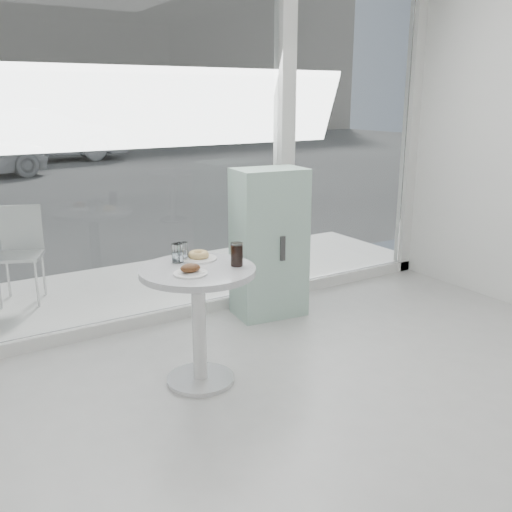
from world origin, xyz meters
TOP-DOWN VIEW (x-y plane):
  - storefront at (0.07, 3.00)m, footprint 5.00×0.14m
  - main_table at (-0.50, 1.90)m, footprint 0.72×0.72m
  - patio_deck at (0.00, 3.80)m, footprint 5.60×1.60m
  - mint_cabinet at (0.54, 2.68)m, footprint 0.61×0.45m
  - patio_chair at (-1.17, 4.01)m, footprint 0.47×0.47m
  - car_silver at (1.62, 15.93)m, footprint 4.54×1.92m
  - plate_fritter at (-0.59, 1.81)m, footprint 0.20×0.20m
  - plate_donut at (-0.41, 2.07)m, footprint 0.23×0.23m
  - water_tumbler_a at (-0.55, 2.08)m, footprint 0.07×0.07m
  - water_tumbler_b at (-0.50, 2.12)m, footprint 0.07×0.07m
  - cola_glass at (-0.27, 1.82)m, footprint 0.08×0.08m

SIDE VIEW (x-z plane):
  - patio_deck at x=0.00m, z-range 0.00..0.05m
  - patio_chair at x=-1.17m, z-range 0.11..0.94m
  - main_table at x=-0.50m, z-range 0.17..0.94m
  - mint_cabinet at x=0.54m, z-range 0.00..1.23m
  - car_silver at x=1.62m, z-range 0.00..1.46m
  - plate_donut at x=-0.41m, z-range 0.76..0.82m
  - plate_fritter at x=-0.59m, z-range 0.76..0.83m
  - water_tumbler_b at x=-0.50m, z-range 0.76..0.88m
  - water_tumbler_a at x=-0.55m, z-range 0.76..0.88m
  - cola_glass at x=-0.27m, z-range 0.77..0.91m
  - storefront at x=0.07m, z-range 0.21..3.21m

